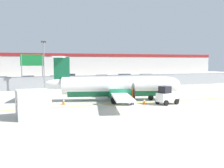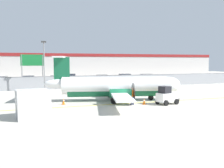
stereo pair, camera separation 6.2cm
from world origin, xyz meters
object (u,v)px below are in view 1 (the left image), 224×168
traffic_cone_near_left (64,101)px  parked_car_2 (56,80)px  parked_car_0 (0,81)px  parked_car_5 (125,77)px  cargo_container (33,104)px  parked_car_4 (101,79)px  baggage_tug (167,96)px  traffic_cone_near_right (144,101)px  ground_crew_worker (132,95)px  commuter_airplane (117,87)px  parked_car_6 (146,78)px  parked_car_1 (28,80)px  apron_light_pole (44,62)px  parked_car_3 (69,77)px  highway_sign (32,63)px

traffic_cone_near_left → parked_car_2: (1.86, 23.20, 0.58)m
parked_car_0 → parked_car_5: 24.99m
cargo_container → parked_car_4: cargo_container is taller
cargo_container → parked_car_2: bearing=72.3°
parked_car_2 → baggage_tug: bearing=101.9°
cargo_container → traffic_cone_near_right: cargo_container is taller
ground_crew_worker → baggage_tug: bearing=87.3°
traffic_cone_near_right → parked_car_4: bearing=83.2°
commuter_airplane → baggage_tug: bearing=-29.6°
traffic_cone_near_left → parked_car_6: size_ratio=0.15×
baggage_tug → parked_car_1: (-13.23, 27.62, 0.04)m
traffic_cone_near_left → apron_light_pole: apron_light_pole is taller
cargo_container → apron_light_pole: size_ratio=0.36×
parked_car_3 → parked_car_4: same height
apron_light_pole → baggage_tug: bearing=-52.7°
commuter_airplane → apron_light_pole: size_ratio=2.19×
ground_crew_worker → parked_car_5: (10.31, 27.50, -0.06)m
baggage_tug → parked_car_0: (-18.09, 26.66, 0.04)m
parked_car_2 → parked_car_5: bearing=-178.1°
traffic_cone_near_right → parked_car_5: bearing=71.9°
parked_car_5 → apron_light_pole: (-17.99, -13.79, 3.41)m
parked_car_1 → highway_sign: size_ratio=0.78×
parked_car_4 → highway_sign: 15.20m
parked_car_2 → ground_crew_worker: bearing=95.2°
parked_car_6 → traffic_cone_near_left: bearing=43.1°
commuter_airplane → parked_car_0: size_ratio=3.78×
parked_car_6 → parked_car_2: bearing=-5.6°
parked_car_1 → highway_sign: 8.23m
parked_car_2 → parked_car_3: (3.49, 5.86, 0.00)m
commuter_airplane → highway_sign: size_ratio=2.89×
traffic_cone_near_right → parked_car_1: (-10.99, 26.98, 0.58)m
parked_car_1 → parked_car_0: bearing=-171.6°
parked_car_1 → parked_car_3: 9.77m
ground_crew_worker → parked_car_6: size_ratio=0.39×
traffic_cone_near_right → parked_car_4: size_ratio=0.15×
parked_car_3 → parked_car_4: bearing=136.5°
ground_crew_worker → parked_car_1: same height
parked_car_1 → traffic_cone_near_left: bearing=-85.2°
traffic_cone_near_right → parked_car_5: (9.08, 27.76, 0.58)m
ground_crew_worker → cargo_container: (-9.68, -3.00, 0.15)m
parked_car_5 → parked_car_1: bearing=174.4°
cargo_container → parked_car_2: size_ratio=0.61×
parked_car_3 → highway_sign: highway_sign is taller
parked_car_6 → highway_sign: highway_sign is taller
parked_car_3 → highway_sign: size_ratio=0.78×
parked_car_2 → highway_sign: size_ratio=0.79×
baggage_tug → traffic_cone_near_right: size_ratio=3.95×
commuter_airplane → apron_light_pole: apron_light_pole is taller
ground_crew_worker → parked_car_4: same height
parked_car_2 → parked_car_4: size_ratio=0.99×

